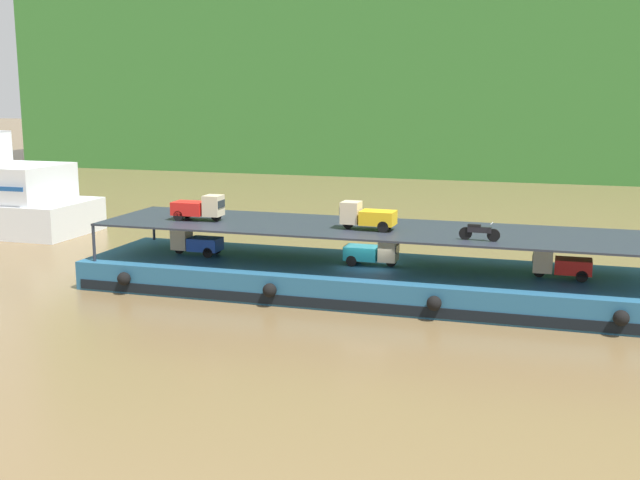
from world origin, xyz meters
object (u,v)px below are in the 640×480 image
cargo_barge (369,280)px  motorcycle_upper_port (479,231)px  mini_truck_lower_aft (372,252)px  mini_truck_lower_stern (196,242)px  mini_truck_upper_stern (199,208)px  mini_truck_upper_mid (367,216)px  mini_truck_lower_mid (561,264)px

cargo_barge → motorcycle_upper_port: 6.80m
mini_truck_lower_aft → motorcycle_upper_port: (5.57, -2.12, 1.74)m
mini_truck_lower_stern → mini_truck_upper_stern: bearing=-40.7°
mini_truck_lower_aft → mini_truck_upper_mid: mini_truck_upper_mid is taller
cargo_barge → motorcycle_upper_port: size_ratio=15.75×
cargo_barge → mini_truck_lower_stern: size_ratio=10.89×
mini_truck_lower_stern → mini_truck_upper_mid: 9.96m
mini_truck_lower_stern → mini_truck_lower_mid: size_ratio=1.00×
cargo_barge → motorcycle_upper_port: bearing=-18.8°
mini_truck_lower_mid → mini_truck_upper_stern: (-18.68, -0.60, 2.00)m
mini_truck_lower_stern → mini_truck_upper_stern: (0.45, -0.39, 2.00)m
mini_truck_lower_mid → mini_truck_upper_mid: mini_truck_upper_mid is taller
mini_truck_lower_aft → mini_truck_upper_stern: 9.62m
mini_truck_lower_mid → mini_truck_lower_aft: bearing=179.5°
cargo_barge → mini_truck_lower_aft: (0.12, 0.19, 1.44)m
cargo_barge → mini_truck_lower_stern: (-9.72, -0.11, 1.44)m
cargo_barge → mini_truck_lower_aft: size_ratio=10.92×
mini_truck_lower_mid → mini_truck_lower_stern: bearing=-179.4°
mini_truck_lower_mid → mini_truck_upper_mid: size_ratio=0.99×
mini_truck_upper_stern → mini_truck_upper_mid: 9.29m
mini_truck_lower_aft → mini_truck_upper_stern: bearing=-175.8°
mini_truck_lower_stern → motorcycle_upper_port: size_ratio=1.45×
mini_truck_lower_aft → mini_truck_lower_mid: same height
cargo_barge → mini_truck_lower_mid: bearing=0.6°
cargo_barge → mini_truck_lower_mid: (9.41, 0.10, 1.44)m
cargo_barge → mini_truck_upper_mid: size_ratio=10.83×
cargo_barge → motorcycle_upper_port: (5.69, -1.93, 3.18)m
mini_truck_lower_aft → mini_truck_upper_mid: size_ratio=0.99×
mini_truck_lower_mid → mini_truck_upper_stern: size_ratio=1.00×
mini_truck_lower_stern → mini_truck_lower_mid: bearing=0.6°
mini_truck_upper_stern → motorcycle_upper_port: bearing=-5.5°
mini_truck_lower_mid → motorcycle_upper_port: 4.58m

